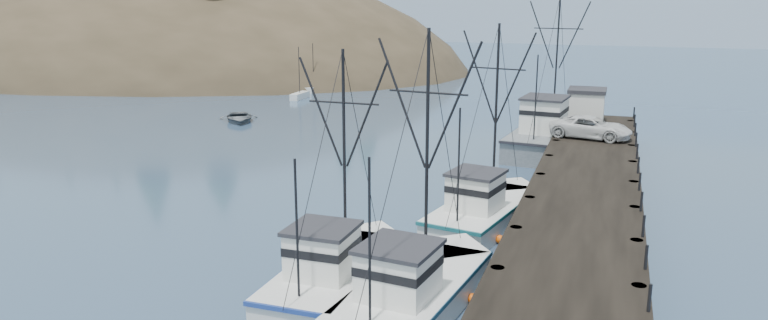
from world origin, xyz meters
TOP-DOWN VIEW (x-y plane):
  - ground at (0.00, 0.00)m, footprint 400.00×400.00m
  - pier at (14.00, 16.00)m, footprint 6.00×44.00m
  - headland at (-74.95, 78.61)m, footprint 134.80×78.00m
  - distant_ridge at (10.00, 170.00)m, footprint 360.00×40.00m
  - distant_ridge_far at (-40.00, 185.00)m, footprint 180.00×25.00m
  - moored_sailboats at (-32.28, 57.39)m, footprint 24.53×18.40m
  - trawler_near at (8.22, 0.42)m, footprint 4.86×11.42m
  - trawler_mid at (4.50, 1.25)m, footprint 3.60×10.47m
  - trawler_far at (8.93, 11.85)m, footprint 5.27×10.97m
  - work_vessel at (10.34, 31.68)m, footprint 5.84×14.98m
  - pier_shed at (13.04, 34.00)m, footprint 3.00×3.20m
  - pickup_truck at (13.72, 27.54)m, footprint 6.20×3.71m
  - motorboat at (-19.88, 34.42)m, footprint 6.11×6.59m

SIDE VIEW (x-z plane):
  - headland at x=-74.95m, z-range -30.05..20.95m
  - ground at x=0.00m, z-range 0.00..0.00m
  - distant_ridge at x=10.00m, z-range -13.00..13.00m
  - distant_ridge_far at x=-40.00m, z-range -9.00..9.00m
  - motorboat at x=-19.88m, z-range -0.56..0.56m
  - moored_sailboats at x=-32.28m, z-range -2.84..3.51m
  - trawler_mid at x=4.50m, z-range -4.45..6.09m
  - trawler_near at x=8.22m, z-range -4.92..6.56m
  - trawler_far at x=8.93m, z-range -4.78..6.42m
  - work_vessel at x=10.34m, z-range -5.05..7.51m
  - pier at x=14.00m, z-range 0.69..2.69m
  - pickup_truck at x=13.72m, z-range 2.00..3.61m
  - pier_shed at x=13.04m, z-range 2.02..4.82m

